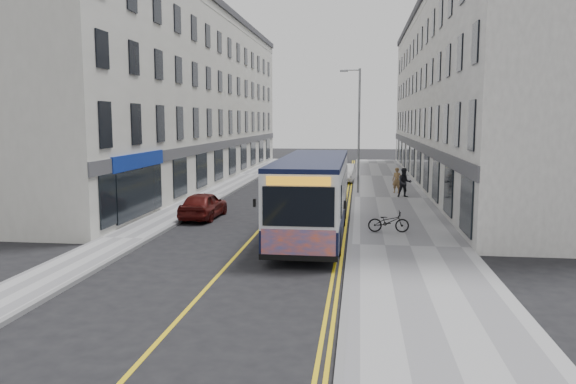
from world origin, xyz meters
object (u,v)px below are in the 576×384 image
(streetlamp, at_px, (358,126))
(city_bus, at_px, (313,193))
(bicycle, at_px, (389,222))
(pedestrian_near, at_px, (397,180))
(car_maroon, at_px, (203,205))
(pedestrian_far, at_px, (404,183))
(car_white, at_px, (345,173))

(streetlamp, height_order, city_bus, streetlamp)
(streetlamp, distance_m, bicycle, 13.38)
(city_bus, distance_m, pedestrian_near, 14.05)
(car_maroon, bearing_deg, streetlamp, -124.46)
(pedestrian_far, height_order, car_white, pedestrian_far)
(pedestrian_far, relative_size, car_maroon, 0.46)
(pedestrian_near, bearing_deg, pedestrian_far, -56.66)
(streetlamp, bearing_deg, city_bus, -97.56)
(city_bus, relative_size, pedestrian_near, 6.89)
(pedestrian_far, bearing_deg, pedestrian_near, 89.92)
(pedestrian_far, bearing_deg, streetlamp, 137.98)
(city_bus, bearing_deg, pedestrian_far, 67.83)
(car_maroon, bearing_deg, pedestrian_far, -139.57)
(pedestrian_near, relative_size, car_maroon, 0.42)
(streetlamp, distance_m, city_bus, 13.56)
(bicycle, relative_size, pedestrian_near, 1.05)
(city_bus, height_order, car_maroon, city_bus)
(pedestrian_near, xyz_separation_m, car_white, (-3.52, 7.29, -0.26))
(city_bus, bearing_deg, car_white, 87.83)
(bicycle, relative_size, car_white, 0.41)
(car_white, relative_size, car_maroon, 1.06)
(streetlamp, height_order, bicycle, streetlamp)
(car_maroon, bearing_deg, pedestrian_near, -132.39)
(streetlamp, bearing_deg, car_white, 97.42)
(car_white, bearing_deg, streetlamp, -78.75)
(bicycle, distance_m, pedestrian_far, 11.02)
(streetlamp, xyz_separation_m, pedestrian_far, (2.88, -1.83, -3.37))
(city_bus, bearing_deg, streetlamp, 82.44)
(pedestrian_far, xyz_separation_m, car_maroon, (-10.27, -8.05, -0.35))
(bicycle, distance_m, car_white, 20.33)
(city_bus, relative_size, bicycle, 6.59)
(streetlamp, relative_size, pedestrian_near, 4.90)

